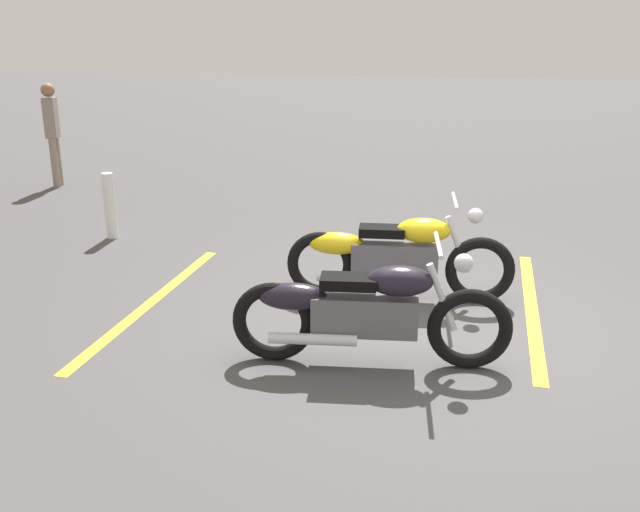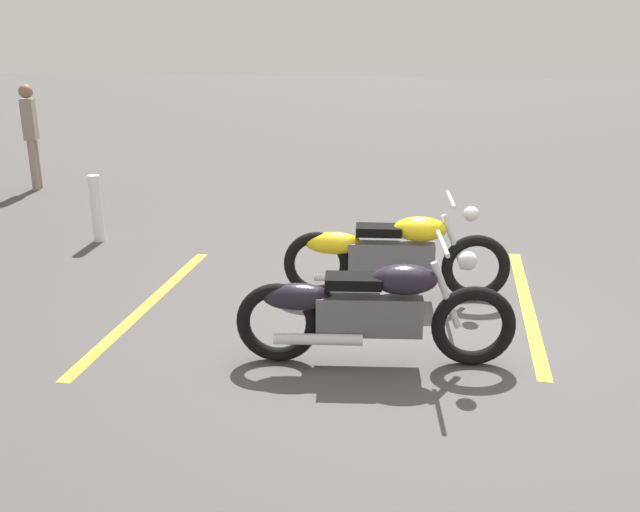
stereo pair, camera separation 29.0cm
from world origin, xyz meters
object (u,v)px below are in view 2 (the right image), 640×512
Objects in this scene: motorcycle_dark_foreground at (368,310)px; bystander_secondary at (31,132)px; motorcycle_bright_foreground at (390,254)px; bollard_post at (97,209)px.

motorcycle_dark_foreground is 8.04m from bystander_secondary.
motorcycle_bright_foreground and motorcycle_dark_foreground have the same top height.
bystander_secondary is at bearing 141.61° from motorcycle_bright_foreground.
bollard_post is at bearing 154.64° from motorcycle_bright_foreground.
motorcycle_bright_foreground is 7.22m from bystander_secondary.
motorcycle_bright_foreground is at bearing -48.20° from bystander_secondary.
motorcycle_bright_foreground is 2.66× the size of bollard_post.
bystander_secondary is 3.49m from bollard_post.
bystander_secondary reaches higher than bollard_post.
motorcycle_bright_foreground is at bearing 80.08° from motorcycle_dark_foreground.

